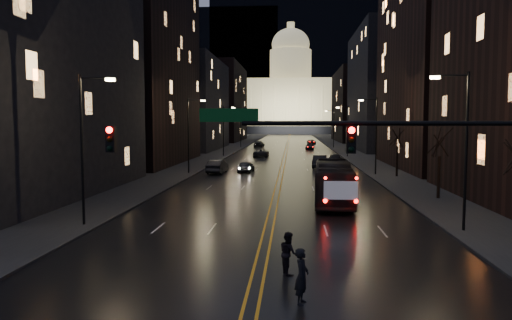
% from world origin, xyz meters
% --- Properties ---
extents(ground, '(900.00, 900.00, 0.00)m').
position_xyz_m(ground, '(0.00, 0.00, 0.00)').
color(ground, black).
rests_on(ground, ground).
extents(road, '(20.00, 320.00, 0.02)m').
position_xyz_m(road, '(0.00, 130.00, 0.01)').
color(road, black).
rests_on(road, ground).
extents(sidewalk_left, '(8.00, 320.00, 0.16)m').
position_xyz_m(sidewalk_left, '(-14.00, 130.00, 0.08)').
color(sidewalk_left, black).
rests_on(sidewalk_left, ground).
extents(sidewalk_right, '(8.00, 320.00, 0.16)m').
position_xyz_m(sidewalk_right, '(14.00, 130.00, 0.08)').
color(sidewalk_right, black).
rests_on(sidewalk_right, ground).
extents(center_line, '(0.62, 320.00, 0.01)m').
position_xyz_m(center_line, '(0.00, 130.00, 0.03)').
color(center_line, orange).
rests_on(center_line, road).
extents(building_left_near, '(12.00, 28.00, 22.00)m').
position_xyz_m(building_left_near, '(-21.00, 22.00, 11.00)').
color(building_left_near, black).
rests_on(building_left_near, ground).
extents(building_left_mid, '(12.00, 30.00, 28.00)m').
position_xyz_m(building_left_mid, '(-21.00, 54.00, 14.00)').
color(building_left_mid, black).
rests_on(building_left_mid, ground).
extents(building_left_far, '(12.00, 34.00, 20.00)m').
position_xyz_m(building_left_far, '(-21.00, 92.00, 10.00)').
color(building_left_far, black).
rests_on(building_left_far, ground).
extents(building_left_dist, '(12.00, 40.00, 24.00)m').
position_xyz_m(building_left_dist, '(-21.00, 140.00, 12.00)').
color(building_left_dist, black).
rests_on(building_left_dist, ground).
extents(building_right_tall, '(12.00, 30.00, 38.00)m').
position_xyz_m(building_right_tall, '(21.00, 50.00, 19.00)').
color(building_right_tall, black).
rests_on(building_right_tall, ground).
extents(building_right_mid, '(12.00, 34.00, 26.00)m').
position_xyz_m(building_right_mid, '(21.00, 92.00, 13.00)').
color(building_right_mid, black).
rests_on(building_right_mid, ground).
extents(building_right_dist, '(12.00, 40.00, 22.00)m').
position_xyz_m(building_right_dist, '(21.00, 140.00, 11.00)').
color(building_right_dist, black).
rests_on(building_right_dist, ground).
extents(mountain_ridge, '(520.00, 60.00, 130.00)m').
position_xyz_m(mountain_ridge, '(40.00, 380.00, 65.00)').
color(mountain_ridge, black).
rests_on(mountain_ridge, ground).
extents(capitol, '(90.00, 50.00, 58.50)m').
position_xyz_m(capitol, '(0.00, 250.00, 17.15)').
color(capitol, black).
rests_on(capitol, ground).
extents(traffic_signal, '(17.29, 0.45, 7.00)m').
position_xyz_m(traffic_signal, '(5.91, -0.00, 5.10)').
color(traffic_signal, black).
rests_on(traffic_signal, ground).
extents(streetlamp_right_near, '(2.13, 0.25, 9.00)m').
position_xyz_m(streetlamp_right_near, '(10.81, 10.00, 5.08)').
color(streetlamp_right_near, black).
rests_on(streetlamp_right_near, ground).
extents(streetlamp_left_near, '(2.13, 0.25, 9.00)m').
position_xyz_m(streetlamp_left_near, '(-10.81, 10.00, 5.08)').
color(streetlamp_left_near, black).
rests_on(streetlamp_left_near, ground).
extents(streetlamp_right_mid, '(2.13, 0.25, 9.00)m').
position_xyz_m(streetlamp_right_mid, '(10.81, 40.00, 5.08)').
color(streetlamp_right_mid, black).
rests_on(streetlamp_right_mid, ground).
extents(streetlamp_left_mid, '(2.13, 0.25, 9.00)m').
position_xyz_m(streetlamp_left_mid, '(-10.81, 40.00, 5.08)').
color(streetlamp_left_mid, black).
rests_on(streetlamp_left_mid, ground).
extents(streetlamp_right_far, '(2.13, 0.25, 9.00)m').
position_xyz_m(streetlamp_right_far, '(10.81, 70.00, 5.08)').
color(streetlamp_right_far, black).
rests_on(streetlamp_right_far, ground).
extents(streetlamp_left_far, '(2.13, 0.25, 9.00)m').
position_xyz_m(streetlamp_left_far, '(-10.81, 70.00, 5.08)').
color(streetlamp_left_far, black).
rests_on(streetlamp_left_far, ground).
extents(streetlamp_right_dist, '(2.13, 0.25, 9.00)m').
position_xyz_m(streetlamp_right_dist, '(10.81, 100.00, 5.08)').
color(streetlamp_right_dist, black).
rests_on(streetlamp_right_dist, ground).
extents(streetlamp_left_dist, '(2.13, 0.25, 9.00)m').
position_xyz_m(streetlamp_left_dist, '(-10.81, 100.00, 5.08)').
color(streetlamp_left_dist, black).
rests_on(streetlamp_left_dist, ground).
extents(tree_right_mid, '(2.40, 2.40, 6.65)m').
position_xyz_m(tree_right_mid, '(13.00, 22.00, 4.53)').
color(tree_right_mid, black).
rests_on(tree_right_mid, ground).
extents(tree_right_far, '(2.40, 2.40, 6.65)m').
position_xyz_m(tree_right_far, '(13.00, 38.00, 4.53)').
color(tree_right_far, black).
rests_on(tree_right_far, ground).
extents(bus, '(3.30, 11.69, 3.22)m').
position_xyz_m(bus, '(4.51, 19.98, 1.61)').
color(bus, black).
rests_on(bus, ground).
extents(oncoming_car_a, '(2.05, 4.29, 1.42)m').
position_xyz_m(oncoming_car_a, '(-4.36, 42.49, 0.71)').
color(oncoming_car_a, black).
rests_on(oncoming_car_a, ground).
extents(oncoming_car_b, '(2.13, 5.15, 1.66)m').
position_xyz_m(oncoming_car_b, '(-7.70, 41.08, 0.83)').
color(oncoming_car_b, black).
rests_on(oncoming_car_b, ground).
extents(oncoming_car_c, '(2.61, 5.35, 1.46)m').
position_xyz_m(oncoming_car_c, '(-4.15, 69.04, 0.73)').
color(oncoming_car_c, black).
rests_on(oncoming_car_c, ground).
extents(oncoming_car_d, '(2.59, 5.44, 1.53)m').
position_xyz_m(oncoming_car_d, '(-6.84, 102.89, 0.76)').
color(oncoming_car_d, black).
rests_on(oncoming_car_d, ground).
extents(receding_car_a, '(2.29, 5.24, 1.67)m').
position_xyz_m(receding_car_a, '(5.04, 49.34, 0.84)').
color(receding_car_a, black).
rests_on(receding_car_a, ground).
extents(receding_car_b, '(1.98, 4.72, 1.60)m').
position_xyz_m(receding_car_b, '(7.62, 54.63, 0.80)').
color(receding_car_b, black).
rests_on(receding_car_b, ground).
extents(receding_car_c, '(2.22, 4.83, 1.37)m').
position_xyz_m(receding_car_c, '(5.18, 92.65, 0.69)').
color(receding_car_c, black).
rests_on(receding_car_c, ground).
extents(receding_car_d, '(2.48, 4.67, 1.25)m').
position_xyz_m(receding_car_d, '(6.58, 120.72, 0.63)').
color(receding_car_d, black).
rests_on(receding_car_d, ground).
extents(pedestrian_a, '(0.62, 0.80, 1.95)m').
position_xyz_m(pedestrian_a, '(1.71, -1.66, 0.97)').
color(pedestrian_a, black).
rests_on(pedestrian_a, ground).
extents(pedestrian_b, '(0.73, 0.96, 1.76)m').
position_xyz_m(pedestrian_b, '(1.23, 1.70, 0.88)').
color(pedestrian_b, black).
rests_on(pedestrian_b, ground).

